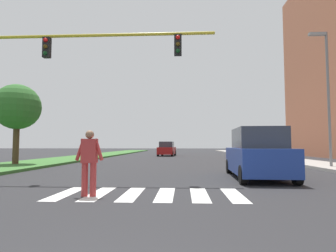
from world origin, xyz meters
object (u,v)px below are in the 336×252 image
Objects in this scene: tree_mid at (17,107)px; suv_crossing at (257,155)px; sedan_midblock at (167,149)px; traffic_light_gantry at (46,66)px; street_lamp_right at (326,86)px; pedestrian_performer at (89,160)px.

suv_crossing is at bearing -22.32° from tree_mid.
suv_crossing is at bearing -77.54° from sedan_midblock.
traffic_light_gantry is 2.20× the size of sedan_midblock.
tree_mid reaches higher than sedan_midblock.
tree_mid is 1.16× the size of sedan_midblock.
street_lamp_right is 1.76× the size of sedan_midblock.
sedan_midblock is at bearing 88.89° from pedestrian_performer.
tree_mid is at bearing 157.68° from suv_crossing.
tree_mid is at bearing 177.12° from street_lamp_right.
tree_mid reaches higher than suv_crossing.
suv_crossing is at bearing 37.55° from pedestrian_performer.
traffic_light_gantry is at bearing -157.99° from street_lamp_right.
traffic_light_gantry is 23.29m from sedan_midblock.
suv_crossing is (8.23, 0.86, -3.45)m from traffic_light_gantry.
traffic_light_gantry is (4.99, -6.28, 0.74)m from tree_mid.
traffic_light_gantry reaches higher than tree_mid.
sedan_midblock is at bearing 63.07° from tree_mid.
pedestrian_performer is at bearing -140.36° from street_lamp_right.
tree_mid is at bearing -116.93° from sedan_midblock.
street_lamp_right reaches higher than pedestrian_performer.
street_lamp_right is 1.60× the size of suv_crossing.
suv_crossing is at bearing -138.28° from street_lamp_right.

